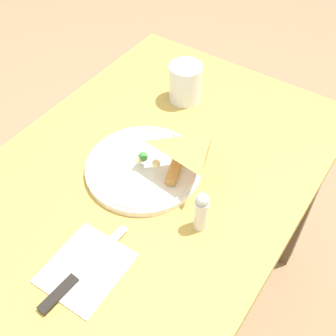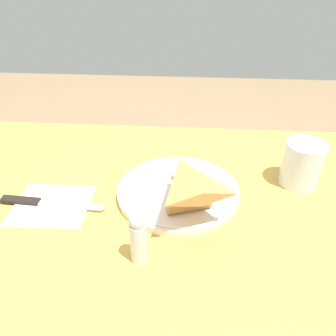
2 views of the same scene
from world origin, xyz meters
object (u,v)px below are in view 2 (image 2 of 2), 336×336
at_px(dining_table, 129,231).
at_px(napkin_folded, 52,205).
at_px(milk_glass, 302,165).
at_px(butter_knife, 46,203).
at_px(plate_pizza, 179,190).
at_px(salt_shaker, 138,238).

relative_size(dining_table, napkin_folded, 7.63).
relative_size(milk_glass, butter_knife, 0.46).
bearing_deg(dining_table, plate_pizza, 3.50).
distance_m(plate_pizza, butter_knife, 0.28).
distance_m(dining_table, salt_shaker, 0.24).
bearing_deg(milk_glass, salt_shaker, -142.93).
bearing_deg(plate_pizza, milk_glass, 13.83).
height_order(dining_table, plate_pizza, plate_pizza).
distance_m(milk_glass, salt_shaker, 0.41).
height_order(plate_pizza, napkin_folded, plate_pizza).
xyz_separation_m(milk_glass, napkin_folded, (-0.52, -0.12, -0.05)).
bearing_deg(milk_glass, napkin_folded, -167.15).
height_order(plate_pizza, milk_glass, milk_glass).
bearing_deg(dining_table, milk_glass, 10.81).
height_order(milk_glass, napkin_folded, milk_glass).
distance_m(milk_glass, napkin_folded, 0.54).
bearing_deg(salt_shaker, dining_table, 107.86).
xyz_separation_m(dining_table, butter_knife, (-0.16, -0.05, 0.11)).
distance_m(plate_pizza, salt_shaker, 0.19).
relative_size(napkin_folded, salt_shaker, 1.57).
distance_m(napkin_folded, salt_shaker, 0.24).
distance_m(plate_pizza, milk_glass, 0.28).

